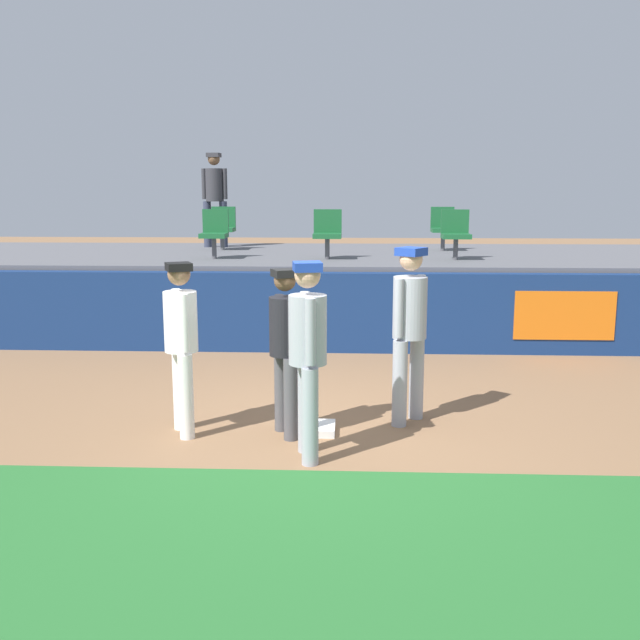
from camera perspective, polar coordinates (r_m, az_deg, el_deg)
ground_plane at (r=7.45m, az=0.08°, el=-9.12°), size 60.00×60.00×0.00m
grass_foreground_strip at (r=5.29m, az=-1.08°, el=-17.61°), size 18.00×2.80×0.01m
first_base at (r=7.52m, az=-0.34°, el=-8.60°), size 0.40×0.40×0.08m
player_fielder_home at (r=7.37m, az=-10.95°, el=-1.29°), size 0.44×0.57×1.77m
player_runner_visitor at (r=6.55m, az=-0.98°, el=-2.12°), size 0.41×0.51×1.84m
player_coach_visitor at (r=7.64m, az=7.12°, el=-0.20°), size 0.50×0.50×1.89m
player_umpire at (r=7.20m, az=-2.76°, el=-1.63°), size 0.43×0.45×1.71m
field_wall at (r=11.02m, az=1.03°, el=0.60°), size 18.00×0.26×1.23m
bleacher_platform at (r=13.55m, az=1.25°, el=2.60°), size 18.00×4.80×1.30m
seat_front_center at (r=12.32m, az=0.60°, el=7.06°), size 0.48×0.44×0.84m
seat_front_left at (r=12.54m, az=-8.37°, el=7.00°), size 0.45×0.44×0.84m
seat_back_right at (r=14.22m, az=9.73°, el=7.35°), size 0.45×0.44×0.84m
seat_front_right at (r=12.44m, az=10.71°, el=6.91°), size 0.47×0.44×0.84m
seat_back_left at (r=14.34m, az=-7.73°, el=7.44°), size 0.47×0.44×0.84m
spectator_hooded at (r=14.99m, az=-8.36°, el=9.94°), size 0.53×0.39×1.90m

